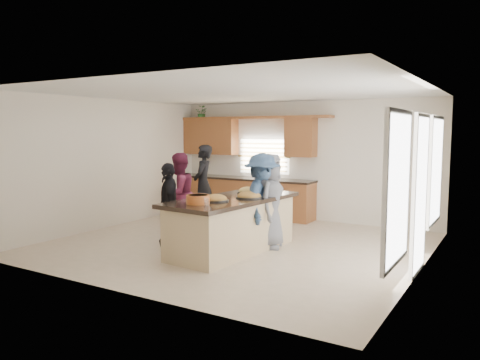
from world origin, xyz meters
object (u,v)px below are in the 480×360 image
Objects in this scene: woman_left_back at (203,184)px; woman_right_back at (262,201)px; salad_bowl at (198,199)px; woman_left_mid at (179,194)px; woman_right_front at (269,201)px; island at (232,226)px; woman_left_front at (169,204)px.

woman_right_back is (2.30, -1.45, -0.04)m from woman_left_back.
salad_bowl is 3.26m from woman_left_back.
woman_right_back is at bearing 90.99° from woman_left_mid.
salad_bowl is 2.14m from woman_left_mid.
woman_right_back reaches higher than woman_right_front.
woman_right_back is at bearing 38.98° from woman_left_back.
woman_right_front is (0.42, 0.58, 0.40)m from island.
woman_right_back is at bearing 150.11° from woman_right_front.
woman_left_mid is at bearing 136.56° from salad_bowl.
woman_right_back reaches higher than island.
woman_left_front is 0.90× the size of woman_right_front.
woman_right_front is at bearing 70.69° from woman_left_front.
woman_right_back is 0.19m from woman_right_front.
island is 1.05m from salad_bowl.
woman_left_front is at bearing -0.82° from woman_left_back.
island is 1.64× the size of woman_right_front.
salad_bowl is at bearing 16.01° from woman_left_front.
woman_left_mid reaches higher than salad_bowl.
woman_left_mid is at bearing 164.77° from island.
woman_right_back is (0.37, 0.39, 0.41)m from island.
island is 0.82m from woman_right_front.
woman_right_back is (0.48, 1.26, -0.17)m from salad_bowl.
woman_right_back reaches higher than salad_bowl.
island is at bearing 83.14° from salad_bowl.
woman_left_front is (-1.27, -0.19, 0.31)m from island.
woman_left_front is at bearing -166.87° from island.
woman_left_back is 2.13m from woman_left_front.
woman_right_front is at bearing 96.20° from woman_left_mid.
woman_right_front reaches higher than woman_left_front.
island is 0.68m from woman_right_back.
woman_left_mid is 1.09× the size of woman_left_front.
island is 1.55× the size of woman_left_back.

